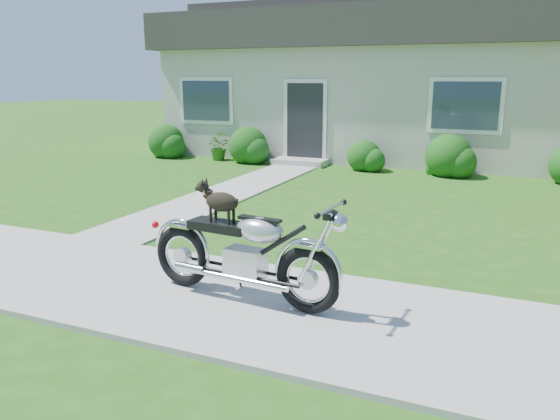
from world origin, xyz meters
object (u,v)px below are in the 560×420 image
(potted_plant_right, at_px, (434,159))
(house, at_px, (388,80))
(potted_plant_left, at_px, (217,147))
(motorcycle_with_dog, at_px, (244,251))

(potted_plant_right, bearing_deg, house, 119.21)
(potted_plant_left, xyz_separation_m, motorcycle_with_dog, (5.21, -8.54, 0.18))
(house, bearing_deg, potted_plant_right, -60.79)
(potted_plant_right, bearing_deg, motorcycle_with_dog, -94.37)
(house, height_order, motorcycle_with_dog, house)
(house, height_order, potted_plant_right, house)
(potted_plant_left, relative_size, motorcycle_with_dog, 0.34)
(potted_plant_right, distance_m, motorcycle_with_dog, 8.57)
(house, distance_m, potted_plant_right, 4.34)
(potted_plant_right, relative_size, motorcycle_with_dog, 0.32)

